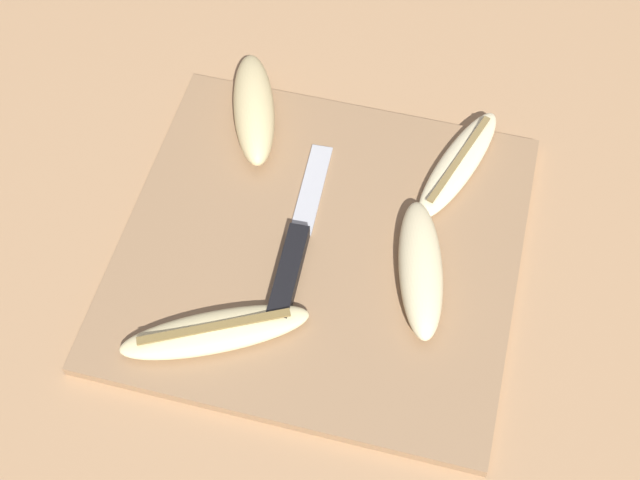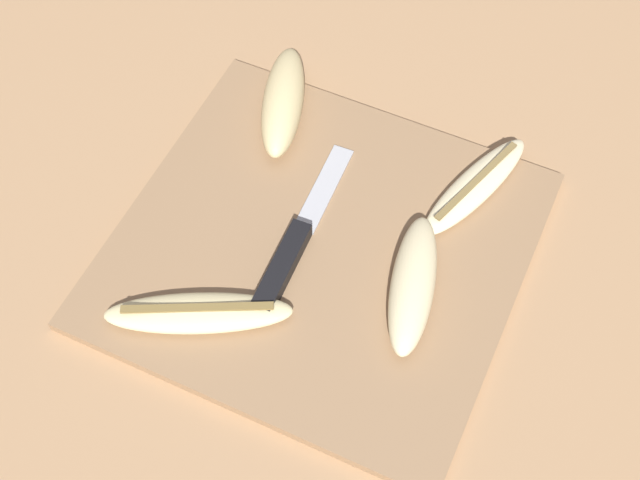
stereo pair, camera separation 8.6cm
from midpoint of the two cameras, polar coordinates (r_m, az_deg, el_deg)
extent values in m
plane|color=tan|center=(0.88, 2.79, -0.99)|extent=(4.00, 4.00, 0.00)
cube|color=#997551|center=(0.88, 2.81, -0.78)|extent=(0.39, 0.37, 0.01)
cube|color=black|center=(0.85, 0.46, -2.02)|extent=(0.02, 0.10, 0.02)
cube|color=#B7BABF|center=(0.91, 2.98, 3.11)|extent=(0.03, 0.11, 0.00)
ellipsoid|color=beige|center=(0.96, 0.22, 8.70)|extent=(0.09, 0.16, 0.04)
ellipsoid|color=beige|center=(0.83, -4.84, -4.93)|extent=(0.18, 0.12, 0.02)
cube|color=olive|center=(0.82, -4.89, -4.58)|extent=(0.13, 0.07, 0.00)
ellipsoid|color=beige|center=(0.84, 8.90, -3.03)|extent=(0.08, 0.16, 0.03)
ellipsoid|color=beige|center=(0.92, 12.57, 3.20)|extent=(0.08, 0.16, 0.02)
cube|color=olive|center=(0.91, 12.68, 3.55)|extent=(0.05, 0.12, 0.00)
camera|label=1|loc=(0.04, -87.13, 4.50)|focal=50.00mm
camera|label=2|loc=(0.04, 92.87, -4.50)|focal=50.00mm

